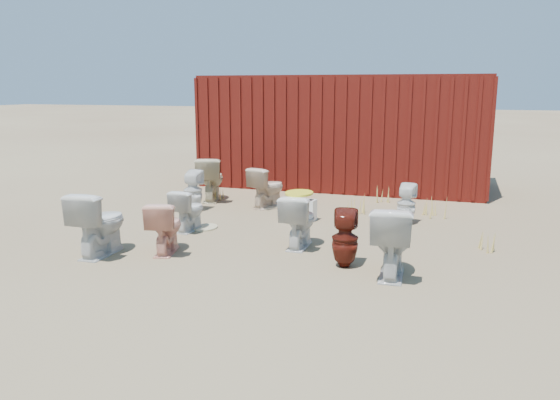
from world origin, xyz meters
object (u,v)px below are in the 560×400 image
(toilet_front_a, at_px, (99,223))
(toilet_back_beige_left, at_px, (211,179))
(toilet_front_maroon, at_px, (345,239))
(toilet_back_beige_right, at_px, (267,187))
(loose_tank, at_px, (301,209))
(toilet_front_c, at_px, (189,210))
(toilet_back_e, at_px, (406,204))
(toilet_back_yellowlid, at_px, (299,221))
(toilet_front_e, at_px, (392,241))
(shipping_container, at_px, (344,131))
(toilet_back_a, at_px, (193,191))
(toilet_front_pink, at_px, (165,227))

(toilet_front_a, bearing_deg, toilet_back_beige_left, -89.59)
(toilet_front_maroon, xyz_separation_m, toilet_back_beige_left, (-3.25, 3.13, 0.07))
(toilet_back_beige_right, bearing_deg, loose_tank, 159.53)
(toilet_front_c, height_order, toilet_back_e, toilet_back_e)
(toilet_back_beige_left, distance_m, toilet_back_yellowlid, 3.51)
(toilet_front_a, relative_size, toilet_front_e, 1.01)
(shipping_container, xyz_separation_m, toilet_front_maroon, (1.18, -5.66, -0.84))
(toilet_front_maroon, distance_m, toilet_front_e, 0.60)
(toilet_front_maroon, height_order, toilet_back_yellowlid, toilet_back_yellowlid)
(toilet_front_a, xyz_separation_m, toilet_back_a, (-0.03, 2.71, -0.06))
(toilet_back_a, distance_m, toilet_back_beige_left, 0.92)
(toilet_back_a, relative_size, toilet_back_e, 1.11)
(toilet_front_maroon, bearing_deg, toilet_back_yellowlid, -48.26)
(toilet_front_c, bearing_deg, loose_tank, -137.24)
(toilet_back_a, height_order, toilet_back_beige_left, toilet_back_beige_left)
(toilet_front_a, distance_m, toilet_front_pink, 0.84)
(toilet_front_a, bearing_deg, toilet_front_pink, -156.94)
(toilet_front_c, height_order, toilet_back_a, toilet_back_a)
(shipping_container, relative_size, toilet_back_beige_left, 7.08)
(toilet_front_e, distance_m, loose_tank, 2.91)
(shipping_container, xyz_separation_m, toilet_front_e, (1.75, -5.82, -0.78))
(toilet_front_pink, height_order, toilet_back_beige_right, toilet_back_beige_right)
(toilet_front_pink, xyz_separation_m, toilet_back_a, (-0.79, 2.36, 0.01))
(toilet_front_c, height_order, toilet_front_e, toilet_front_e)
(toilet_front_a, xyz_separation_m, toilet_front_maroon, (3.14, 0.50, -0.07))
(toilet_front_e, relative_size, toilet_back_yellowlid, 1.14)
(toilet_front_a, bearing_deg, toilet_front_maroon, -172.25)
(toilet_back_beige_right, bearing_deg, toilet_front_maroon, 145.35)
(shipping_container, distance_m, toilet_back_a, 4.08)
(toilet_front_e, height_order, loose_tank, toilet_front_e)
(toilet_back_beige_right, distance_m, toilet_back_yellowlid, 2.57)
(toilet_back_a, bearing_deg, toilet_front_pink, 105.30)
(toilet_front_a, xyz_separation_m, toilet_back_yellowlid, (2.37, 1.15, -0.06))
(toilet_back_beige_left, height_order, toilet_back_yellowlid, toilet_back_beige_left)
(shipping_container, xyz_separation_m, loose_tank, (0.01, -3.50, -1.02))
(toilet_front_pink, bearing_deg, toilet_front_e, 165.70)
(toilet_front_c, distance_m, toilet_back_a, 1.37)
(toilet_back_beige_right, relative_size, toilet_back_e, 1.13)
(toilet_front_c, relative_size, toilet_back_yellowlid, 0.87)
(toilet_back_beige_left, bearing_deg, toilet_front_maroon, 120.53)
(toilet_back_beige_left, xyz_separation_m, loose_tank, (2.08, -0.97, -0.25))
(toilet_back_a, height_order, toilet_back_yellowlid, toilet_back_yellowlid)
(shipping_container, xyz_separation_m, toilet_back_beige_left, (-2.08, -2.54, -0.78))
(toilet_front_a, bearing_deg, toilet_back_beige_right, -109.62)
(toilet_back_e, bearing_deg, toilet_front_a, 45.72)
(toilet_front_e, bearing_deg, toilet_front_pink, -3.06)
(toilet_front_c, height_order, toilet_back_beige_left, toilet_back_beige_left)
(toilet_front_a, height_order, toilet_back_e, toilet_front_a)
(toilet_front_c, bearing_deg, toilet_back_beige_right, -104.04)
(toilet_front_a, distance_m, toilet_back_e, 4.67)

